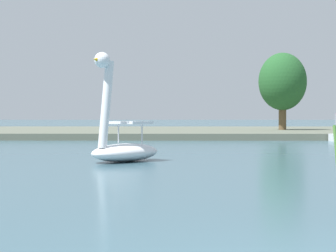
# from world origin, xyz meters

# --- Properties ---
(shore_bank_far) EXTENTS (158.64, 25.56, 0.39)m
(shore_bank_far) POSITION_xyz_m (0.00, 41.80, 0.20)
(shore_bank_far) COLOR #5B6051
(shore_bank_far) RESTS_ON ground_plane
(swan_boat) EXTENTS (2.61, 2.84, 3.23)m
(swan_boat) POSITION_xyz_m (-3.33, 13.40, 0.57)
(swan_boat) COLOR white
(swan_boat) RESTS_ON ground_plane
(tree_broadleaf_right) EXTENTS (4.96, 5.01, 5.72)m
(tree_broadleaf_right) POSITION_xyz_m (6.16, 39.29, 3.94)
(tree_broadleaf_right) COLOR brown
(tree_broadleaf_right) RESTS_ON shore_bank_far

